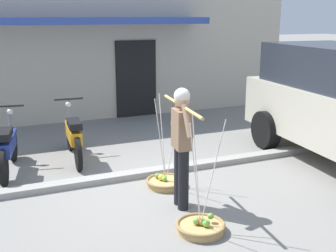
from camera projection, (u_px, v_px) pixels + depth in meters
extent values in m
plane|color=gray|center=(155.00, 192.00, 6.58)|extent=(90.00, 90.00, 0.00)
cube|color=gray|center=(140.00, 174.00, 7.19)|extent=(20.00, 0.24, 0.10)
cylinder|color=black|center=(183.00, 180.00, 5.89)|extent=(0.15, 0.15, 0.86)
cylinder|color=black|center=(179.00, 176.00, 6.05)|extent=(0.15, 0.15, 0.86)
cube|color=#84664C|center=(182.00, 129.00, 5.80)|extent=(0.24, 0.36, 0.54)
sphere|color=tan|center=(182.00, 100.00, 5.69)|extent=(0.21, 0.21, 0.21)
sphere|color=silver|center=(182.00, 96.00, 5.68)|extent=(0.22, 0.22, 0.22)
cylinder|color=#84664C|center=(188.00, 121.00, 5.53)|extent=(0.13, 0.35, 0.43)
cylinder|color=#84664C|center=(176.00, 113.00, 5.98)|extent=(0.13, 0.35, 0.43)
cylinder|color=tan|center=(182.00, 106.00, 5.72)|extent=(0.22, 1.54, 0.04)
cylinder|color=tan|center=(200.00, 228.00, 5.35)|extent=(0.58, 0.58, 0.09)
torus|color=olive|center=(200.00, 225.00, 5.34)|extent=(0.63, 0.63, 0.05)
sphere|color=#77B946|center=(206.00, 223.00, 5.28)|extent=(0.10, 0.10, 0.10)
sphere|color=gold|center=(202.00, 221.00, 5.37)|extent=(0.08, 0.08, 0.08)
sphere|color=#649A3B|center=(202.00, 222.00, 5.32)|extent=(0.09, 0.09, 0.09)
sphere|color=#6CA63F|center=(196.00, 221.00, 5.34)|extent=(0.09, 0.09, 0.09)
sphere|color=#6BA63F|center=(211.00, 216.00, 5.38)|extent=(0.08, 0.08, 0.08)
sphere|color=red|center=(201.00, 222.00, 5.33)|extent=(0.09, 0.09, 0.09)
cylinder|color=silver|center=(197.00, 170.00, 5.29)|extent=(0.01, 0.28, 1.36)
cylinder|color=silver|center=(195.00, 177.00, 5.07)|extent=(0.24, 0.15, 1.36)
cylinder|color=silver|center=(213.00, 174.00, 5.16)|extent=(0.24, 0.15, 1.36)
cylinder|color=tan|center=(166.00, 183.00, 6.78)|extent=(0.58, 0.58, 0.09)
torus|color=olive|center=(166.00, 180.00, 6.77)|extent=(0.63, 0.63, 0.05)
sphere|color=#7BBE48|center=(164.00, 179.00, 6.74)|extent=(0.08, 0.08, 0.08)
sphere|color=#6BA53F|center=(157.00, 176.00, 6.86)|extent=(0.09, 0.09, 0.09)
sphere|color=yellow|center=(161.00, 177.00, 6.78)|extent=(0.10, 0.10, 0.10)
sphere|color=#74B445|center=(163.00, 177.00, 6.79)|extent=(0.09, 0.09, 0.09)
cylinder|color=silver|center=(162.00, 137.00, 6.72)|extent=(0.01, 0.28, 1.36)
cylinder|color=silver|center=(160.00, 141.00, 6.50)|extent=(0.24, 0.15, 1.36)
cylinder|color=silver|center=(174.00, 140.00, 6.58)|extent=(0.24, 0.15, 1.36)
cylinder|color=black|center=(13.00, 145.00, 7.93)|extent=(0.18, 0.58, 0.58)
cylinder|color=black|center=(4.00, 168.00, 6.76)|extent=(0.18, 0.58, 0.58)
cube|color=navy|center=(12.00, 132.00, 7.87)|extent=(0.19, 0.30, 0.06)
cube|color=navy|center=(7.00, 145.00, 7.20)|extent=(0.36, 0.92, 0.24)
cube|color=black|center=(4.00, 134.00, 6.97)|extent=(0.32, 0.59, 0.12)
cylinder|color=slate|center=(10.00, 126.00, 7.74)|extent=(0.11, 0.30, 0.76)
cylinder|color=black|center=(8.00, 106.00, 7.57)|extent=(0.54, 0.13, 0.04)
sphere|color=silver|center=(10.00, 112.00, 7.75)|extent=(0.11, 0.11, 0.11)
cylinder|color=black|center=(70.00, 136.00, 8.57)|extent=(0.12, 0.58, 0.58)
cylinder|color=black|center=(78.00, 154.00, 7.43)|extent=(0.12, 0.58, 0.58)
cube|color=orange|center=(69.00, 123.00, 8.50)|extent=(0.16, 0.29, 0.06)
cube|color=orange|center=(74.00, 134.00, 7.86)|extent=(0.27, 0.91, 0.24)
cube|color=black|center=(74.00, 124.00, 7.63)|extent=(0.26, 0.57, 0.12)
cylinder|color=slate|center=(69.00, 118.00, 8.38)|extent=(0.08, 0.30, 0.76)
cylinder|color=black|center=(69.00, 99.00, 8.21)|extent=(0.54, 0.08, 0.04)
sphere|color=silver|center=(68.00, 105.00, 8.39)|extent=(0.11, 0.11, 0.11)
cylinder|color=black|center=(266.00, 130.00, 8.69)|extent=(0.32, 0.78, 0.76)
cube|color=beige|center=(44.00, 34.00, 12.53)|extent=(13.00, 5.00, 4.20)
cube|color=#334CA3|center=(61.00, 21.00, 9.76)|extent=(7.15, 1.00, 0.16)
cube|color=black|center=(136.00, 79.00, 11.31)|extent=(1.10, 0.06, 2.00)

